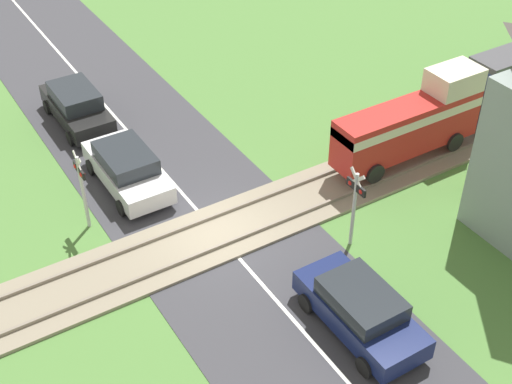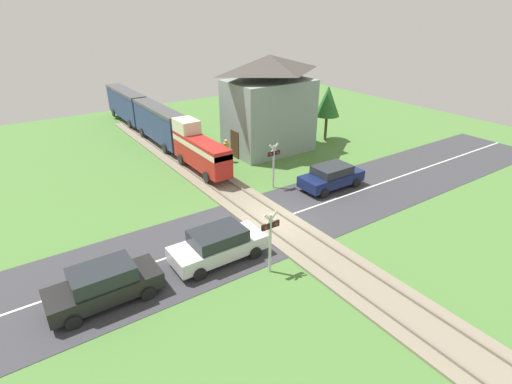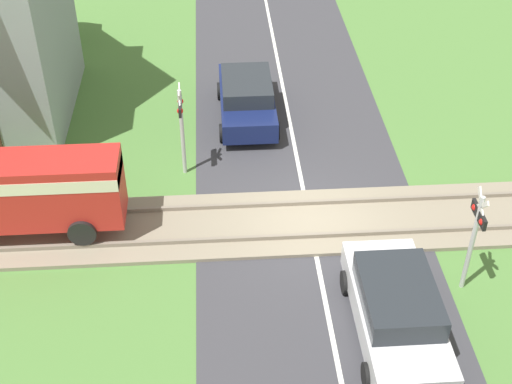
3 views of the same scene
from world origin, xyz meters
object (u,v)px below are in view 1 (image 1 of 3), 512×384
(car_far_side, at_px, (360,309))
(crossing_signal_east_approach, at_px, (355,198))
(car_behind_queue, at_px, (76,105))
(crossing_signal_west_approach, at_px, (81,181))
(car_near_crossing, at_px, (127,168))
(pedestrian_by_station, at_px, (476,170))

(car_far_side, relative_size, crossing_signal_east_approach, 1.43)
(car_behind_queue, bearing_deg, crossing_signal_west_approach, -17.76)
(car_near_crossing, xyz_separation_m, crossing_signal_west_approach, (1.40, -2.10, 1.11))
(crossing_signal_east_approach, height_order, pedestrian_by_station, crossing_signal_east_approach)
(car_behind_queue, bearing_deg, car_far_side, 10.83)
(car_far_side, bearing_deg, crossing_signal_west_approach, -149.71)
(car_far_side, bearing_deg, crossing_signal_east_approach, 145.75)
(car_behind_queue, distance_m, crossing_signal_east_approach, 13.02)
(car_far_side, distance_m, crossing_signal_east_approach, 3.89)
(car_behind_queue, xyz_separation_m, pedestrian_by_station, (11.89, 10.71, -0.04))
(car_behind_queue, relative_size, crossing_signal_east_approach, 1.46)
(car_near_crossing, bearing_deg, pedestrian_by_station, 57.78)
(crossing_signal_west_approach, relative_size, crossing_signal_east_approach, 1.00)
(crossing_signal_west_approach, height_order, crossing_signal_east_approach, same)
(crossing_signal_west_approach, relative_size, pedestrian_by_station, 1.71)
(car_far_side, bearing_deg, car_near_crossing, -163.81)
(car_near_crossing, distance_m, crossing_signal_west_approach, 2.76)
(car_near_crossing, bearing_deg, car_behind_queue, 180.00)
(crossing_signal_west_approach, xyz_separation_m, pedestrian_by_station, (5.35, 12.81, -1.13))
(pedestrian_by_station, bearing_deg, crossing_signal_west_approach, -112.66)
(car_near_crossing, height_order, crossing_signal_west_approach, crossing_signal_west_approach)
(car_far_side, height_order, pedestrian_by_station, pedestrian_by_station)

